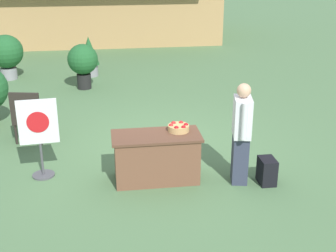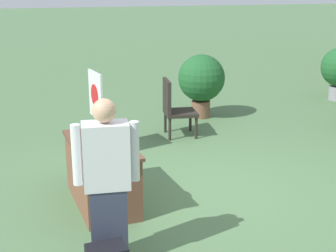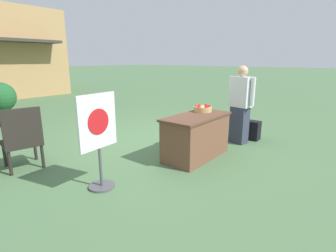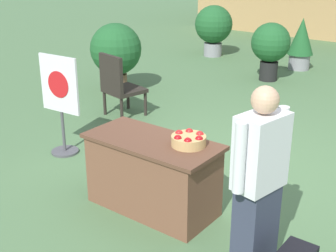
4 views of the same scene
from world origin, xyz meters
name	(u,v)px [view 4 (image 4 of 4)]	position (x,y,z in m)	size (l,w,h in m)	color
ground_plane	(232,170)	(0.00, 0.00, 0.00)	(120.00, 120.00, 0.00)	#4C7047
display_table	(153,174)	(-0.23, -1.26, 0.39)	(1.39, 0.66, 0.78)	brown
apple_basket	(189,140)	(0.14, -1.16, 0.84)	(0.34, 0.34, 0.13)	tan
person_visitor	(259,182)	(1.07, -1.51, 0.82)	(0.33, 0.60, 1.62)	#33384C
poster_board	(61,101)	(-2.05, -0.88, 0.73)	(0.62, 0.36, 1.32)	#4C4C51
patio_chair	(118,84)	(-2.42, 0.60, 0.55)	(0.65, 0.65, 1.02)	#28231E
potted_plant_far_right	(301,42)	(-1.35, 5.30, 0.61)	(0.56, 0.56, 1.13)	gray
potted_plant_near_right	(214,26)	(-3.60, 5.28, 0.73)	(0.92, 0.92, 1.24)	gray
potted_plant_near_left	(116,51)	(-3.40, 1.59, 0.78)	(0.94, 0.94, 1.28)	brown
potted_plant_far_left	(271,45)	(-1.49, 4.05, 0.72)	(0.78, 0.78, 1.17)	black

